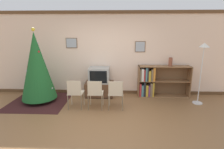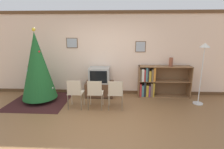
{
  "view_description": "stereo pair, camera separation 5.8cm",
  "coord_description": "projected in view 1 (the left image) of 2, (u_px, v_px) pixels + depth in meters",
  "views": [
    {
      "loc": [
        0.4,
        -3.59,
        2.06
      ],
      "look_at": [
        0.21,
        1.16,
        0.89
      ],
      "focal_mm": 28.0,
      "sensor_mm": 36.0,
      "label": 1
    },
    {
      "loc": [
        0.46,
        -3.59,
        2.06
      ],
      "look_at": [
        0.21,
        1.16,
        0.89
      ],
      "focal_mm": 28.0,
      "sensor_mm": 36.0,
      "label": 2
    }
  ],
  "objects": [
    {
      "name": "ground_plane",
      "position": [
        101.0,
        124.0,
        3.99
      ],
      "size": [
        24.0,
        24.0,
        0.0
      ],
      "primitive_type": "plane",
      "color": "brown"
    },
    {
      "name": "wall_back",
      "position": [
        107.0,
        54.0,
        5.74
      ],
      "size": [
        8.1,
        0.11,
        2.7
      ],
      "color": "beige",
      "rests_on": "ground_plane"
    },
    {
      "name": "area_rug",
      "position": [
        40.0,
        101.0,
        5.33
      ],
      "size": [
        1.68,
        1.76,
        0.01
      ],
      "color": "#381919",
      "rests_on": "ground_plane"
    },
    {
      "name": "christmas_tree",
      "position": [
        37.0,
        66.0,
        5.08
      ],
      "size": [
        1.01,
        1.01,
        2.16
      ],
      "color": "maroon",
      "rests_on": "area_rug"
    },
    {
      "name": "tv_console",
      "position": [
        99.0,
        89.0,
        5.68
      ],
      "size": [
        0.9,
        0.55,
        0.47
      ],
      "color": "#412A1A",
      "rests_on": "ground_plane"
    },
    {
      "name": "television",
      "position": [
        99.0,
        75.0,
        5.57
      ],
      "size": [
        0.64,
        0.52,
        0.48
      ],
      "color": "#9E9E99",
      "rests_on": "tv_console"
    },
    {
      "name": "folding_chair_left",
      "position": [
        75.0,
        92.0,
        4.68
      ],
      "size": [
        0.4,
        0.4,
        0.82
      ],
      "color": "beige",
      "rests_on": "ground_plane"
    },
    {
      "name": "folding_chair_center",
      "position": [
        95.0,
        93.0,
        4.66
      ],
      "size": [
        0.4,
        0.4,
        0.82
      ],
      "color": "beige",
      "rests_on": "ground_plane"
    },
    {
      "name": "folding_chair_right",
      "position": [
        116.0,
        93.0,
        4.64
      ],
      "size": [
        0.4,
        0.4,
        0.82
      ],
      "color": "beige",
      "rests_on": "ground_plane"
    },
    {
      "name": "bookshelf",
      "position": [
        154.0,
        81.0,
        5.65
      ],
      "size": [
        1.64,
        0.36,
        1.0
      ],
      "color": "olive",
      "rests_on": "ground_plane"
    },
    {
      "name": "vase",
      "position": [
        170.0,
        62.0,
        5.47
      ],
      "size": [
        0.12,
        0.12,
        0.28
      ],
      "color": "brown",
      "rests_on": "bookshelf"
    },
    {
      "name": "standing_lamp",
      "position": [
        203.0,
        58.0,
        4.83
      ],
      "size": [
        0.28,
        0.28,
        1.76
      ],
      "color": "silver",
      "rests_on": "ground_plane"
    }
  ]
}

